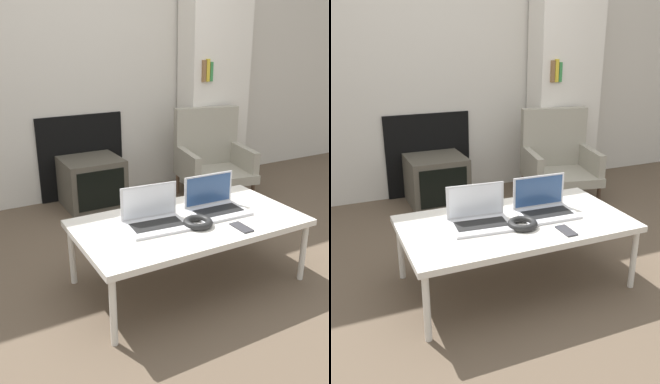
% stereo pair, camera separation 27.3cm
% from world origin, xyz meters
% --- Properties ---
extents(ground_plane, '(14.00, 14.00, 0.00)m').
position_xyz_m(ground_plane, '(0.00, 0.00, 0.00)').
color(ground_plane, brown).
extents(wall_back, '(7.00, 0.08, 2.60)m').
position_xyz_m(wall_back, '(-0.00, 1.92, 1.28)').
color(wall_back, beige).
rests_on(wall_back, ground_plane).
extents(table, '(1.33, 0.72, 0.41)m').
position_xyz_m(table, '(0.00, 0.13, 0.38)').
color(table, silver).
rests_on(table, ground_plane).
extents(laptop_left, '(0.37, 0.28, 0.22)m').
position_xyz_m(laptop_left, '(-0.21, 0.17, 0.46)').
color(laptop_left, silver).
rests_on(laptop_left, table).
extents(laptop_right, '(0.35, 0.26, 0.22)m').
position_xyz_m(laptop_right, '(0.21, 0.17, 0.46)').
color(laptop_right, silver).
rests_on(laptop_right, table).
extents(headphones, '(0.17, 0.17, 0.04)m').
position_xyz_m(headphones, '(-0.00, 0.04, 0.43)').
color(headphones, black).
rests_on(headphones, table).
extents(phone, '(0.07, 0.14, 0.01)m').
position_xyz_m(phone, '(0.20, -0.11, 0.42)').
color(phone, '#333338').
rests_on(phone, table).
extents(tv, '(0.51, 0.48, 0.43)m').
position_xyz_m(tv, '(-0.07, 1.63, 0.21)').
color(tv, '#4C473D').
rests_on(tv, ground_plane).
extents(armchair, '(0.72, 0.70, 0.81)m').
position_xyz_m(armchair, '(1.03, 1.39, 0.38)').
color(armchair, gray).
rests_on(armchair, ground_plane).
extents(bookshelf, '(0.66, 0.32, 1.88)m').
position_xyz_m(bookshelf, '(1.27, 1.72, 0.94)').
color(bookshelf, silver).
rests_on(bookshelf, ground_plane).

